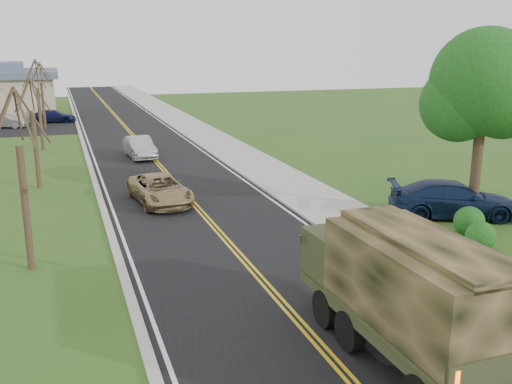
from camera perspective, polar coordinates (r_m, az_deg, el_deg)
name	(u,v)px	position (r m, az deg, el deg)	size (l,w,h in m)	color
road	(131,133)	(50.34, -12.39, 5.76)	(8.00, 120.00, 0.01)	black
curb_right	(179,130)	(50.97, -7.74, 6.13)	(0.30, 120.00, 0.12)	#9E998E
sidewalk_right	(198,130)	(51.34, -5.82, 6.23)	(3.20, 120.00, 0.10)	#9E998E
curb_left	(81,135)	(50.04, -17.13, 5.45)	(0.30, 120.00, 0.10)	#9E998E
leafy_tree	(484,91)	(25.74, 21.82, 9.39)	(4.83, 4.50, 8.10)	#38281C
bare_tree_a	(24,193)	(20.08, -22.19, -0.12)	(1.93, 2.26, 6.08)	#38281C
bare_tree_b	(35,141)	(31.88, -21.22, 4.74)	(1.83, 2.14, 5.73)	#38281C
bare_tree_c	(40,111)	(43.74, -20.82, 7.56)	(2.04, 2.39, 6.42)	#38281C
bare_tree_d	(43,100)	(55.70, -20.55, 8.63)	(1.88, 2.20, 5.91)	#38281C
military_truck	(405,286)	(13.91, 14.68, -9.04)	(2.40, 6.60, 3.27)	black
suv_champagne	(160,189)	(27.47, -9.57, 0.25)	(2.23, 4.83, 1.34)	#9D8558
sedan_silver	(140,147)	(38.99, -11.57, 4.39)	(1.49, 4.29, 1.41)	#A5A4A9
pickup_navy	(453,199)	(26.31, 19.08, -0.70)	(2.23, 5.48, 1.59)	#101E3C
lot_car_silver	(5,121)	(57.10, -23.82, 6.50)	(1.35, 3.88, 1.28)	#A4A3A8
lot_car_navy	(53,116)	(59.56, -19.61, 7.15)	(1.73, 4.26, 1.24)	#0F1438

